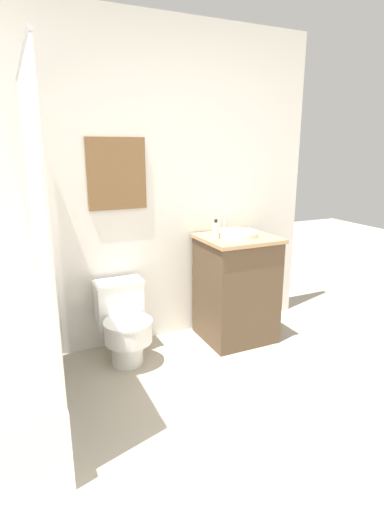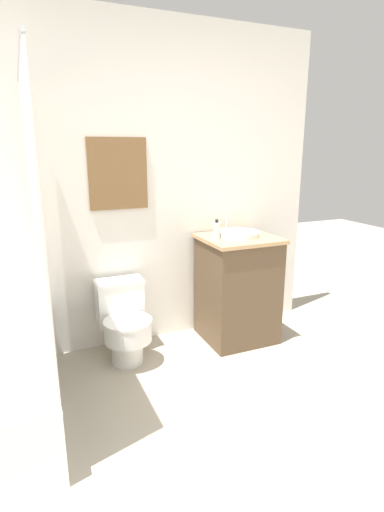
{
  "view_description": "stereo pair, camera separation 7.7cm",
  "coord_description": "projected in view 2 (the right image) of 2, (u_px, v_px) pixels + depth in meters",
  "views": [
    {
      "loc": [
        -0.74,
        -0.88,
        1.55
      ],
      "look_at": [
        0.43,
        1.64,
        0.8
      ],
      "focal_mm": 28.0,
      "sensor_mm": 36.0,
      "label": 1
    },
    {
      "loc": [
        -0.67,
        -0.91,
        1.55
      ],
      "look_at": [
        0.43,
        1.64,
        0.8
      ],
      "focal_mm": 28.0,
      "sensor_mm": 36.0,
      "label": 2
    }
  ],
  "objects": [
    {
      "name": "shower_area",
      "position": [
        2.0,
        377.0,
        2.32
      ],
      "size": [
        0.61,
        1.35,
        1.98
      ],
      "color": "white",
      "rests_on": "ground_plane"
    },
    {
      "name": "sink",
      "position": [
        238.0,
        234.0,
        3.19
      ],
      "size": [
        0.34,
        0.38,
        0.13
      ],
      "color": "white",
      "rests_on": "vanity"
    },
    {
      "name": "soap_bottle",
      "position": [
        217.0,
        230.0,
        3.08
      ],
      "size": [
        0.06,
        0.06,
        0.15
      ],
      "color": "silver",
      "rests_on": "vanity"
    },
    {
      "name": "vanity",
      "position": [
        237.0,
        288.0,
        3.29
      ],
      "size": [
        0.58,
        0.55,
        0.87
      ],
      "color": "brown",
      "rests_on": "ground_plane"
    },
    {
      "name": "toilet",
      "position": [
        124.0,
        321.0,
        2.99
      ],
      "size": [
        0.36,
        0.51,
        0.59
      ],
      "color": "white",
      "rests_on": "ground_plane"
    },
    {
      "name": "wall_back",
      "position": [
        116.0,
        190.0,
        3.01
      ],
      "size": [
        3.39,
        0.07,
        2.5
      ],
      "color": "white",
      "rests_on": "ground_plane"
    }
  ]
}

